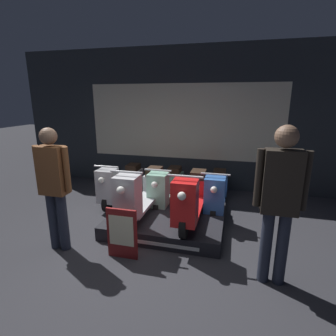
{
  "coord_description": "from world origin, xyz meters",
  "views": [
    {
      "loc": [
        1.2,
        -2.89,
        2.08
      ],
      "look_at": [
        0.07,
        1.46,
        0.88
      ],
      "focal_mm": 28.0,
      "sensor_mm": 36.0,
      "label": 1
    }
  ],
  "objects_px": {
    "scooter_backrow_0": "(122,183)",
    "scooter_backrow_1": "(167,187)",
    "person_right_browsing": "(280,196)",
    "scooter_display_right": "(192,196)",
    "person_left_browsing": "(54,182)",
    "scooter_display_left": "(143,192)",
    "scooter_backrow_2": "(217,191)",
    "price_sign_board": "(122,234)"
  },
  "relations": [
    {
      "from": "scooter_backrow_1",
      "to": "scooter_display_left",
      "type": "bearing_deg",
      "value": -100.43
    },
    {
      "from": "person_left_browsing",
      "to": "person_right_browsing",
      "type": "xyz_separation_m",
      "value": [
        2.83,
        -0.0,
        0.08
      ]
    },
    {
      "from": "scooter_backrow_1",
      "to": "price_sign_board",
      "type": "relative_size",
      "value": 2.5
    },
    {
      "from": "scooter_display_left",
      "to": "person_left_browsing",
      "type": "xyz_separation_m",
      "value": [
        -0.89,
        -1.01,
        0.42
      ]
    },
    {
      "from": "price_sign_board",
      "to": "scooter_backrow_1",
      "type": "bearing_deg",
      "value": 86.89
    },
    {
      "from": "scooter_backrow_0",
      "to": "scooter_backrow_1",
      "type": "bearing_deg",
      "value": 0.0
    },
    {
      "from": "person_left_browsing",
      "to": "person_right_browsing",
      "type": "relative_size",
      "value": 0.94
    },
    {
      "from": "person_left_browsing",
      "to": "price_sign_board",
      "type": "xyz_separation_m",
      "value": [
        0.96,
        0.01,
        -0.64
      ]
    },
    {
      "from": "scooter_backrow_1",
      "to": "price_sign_board",
      "type": "bearing_deg",
      "value": -93.11
    },
    {
      "from": "scooter_backrow_0",
      "to": "person_left_browsing",
      "type": "relative_size",
      "value": 1.02
    },
    {
      "from": "scooter_backrow_0",
      "to": "price_sign_board",
      "type": "distance_m",
      "value": 2.14
    },
    {
      "from": "scooter_backrow_1",
      "to": "person_left_browsing",
      "type": "relative_size",
      "value": 1.02
    },
    {
      "from": "scooter_backrow_1",
      "to": "price_sign_board",
      "type": "xyz_separation_m",
      "value": [
        -0.11,
        -1.95,
        -0.0
      ]
    },
    {
      "from": "scooter_backrow_0",
      "to": "scooter_backrow_1",
      "type": "distance_m",
      "value": 0.98
    },
    {
      "from": "scooter_backrow_0",
      "to": "scooter_backrow_1",
      "type": "relative_size",
      "value": 1.0
    },
    {
      "from": "person_left_browsing",
      "to": "scooter_backrow_2",
      "type": "bearing_deg",
      "value": 43.63
    },
    {
      "from": "person_right_browsing",
      "to": "scooter_display_left",
      "type": "bearing_deg",
      "value": 152.39
    },
    {
      "from": "scooter_display_left",
      "to": "scooter_display_right",
      "type": "distance_m",
      "value": 0.83
    },
    {
      "from": "scooter_backrow_1",
      "to": "person_left_browsing",
      "type": "height_order",
      "value": "person_left_browsing"
    },
    {
      "from": "scooter_display_left",
      "to": "price_sign_board",
      "type": "distance_m",
      "value": 1.03
    },
    {
      "from": "person_right_browsing",
      "to": "price_sign_board",
      "type": "relative_size",
      "value": 2.6
    },
    {
      "from": "scooter_backrow_1",
      "to": "scooter_backrow_2",
      "type": "xyz_separation_m",
      "value": [
        0.98,
        0.0,
        0.0
      ]
    },
    {
      "from": "scooter_display_left",
      "to": "price_sign_board",
      "type": "height_order",
      "value": "scooter_display_left"
    },
    {
      "from": "scooter_backrow_0",
      "to": "person_left_browsing",
      "type": "bearing_deg",
      "value": -92.37
    },
    {
      "from": "scooter_backrow_2",
      "to": "person_left_browsing",
      "type": "relative_size",
      "value": 1.02
    },
    {
      "from": "person_left_browsing",
      "to": "price_sign_board",
      "type": "relative_size",
      "value": 2.45
    },
    {
      "from": "scooter_display_right",
      "to": "person_right_browsing",
      "type": "bearing_deg",
      "value": -42.48
    },
    {
      "from": "scooter_backrow_0",
      "to": "person_left_browsing",
      "type": "height_order",
      "value": "person_left_browsing"
    },
    {
      "from": "scooter_display_left",
      "to": "scooter_backrow_0",
      "type": "distance_m",
      "value": 1.26
    },
    {
      "from": "person_right_browsing",
      "to": "scooter_backrow_1",
      "type": "bearing_deg",
      "value": 132.07
    },
    {
      "from": "scooter_display_left",
      "to": "scooter_display_right",
      "type": "height_order",
      "value": "same"
    },
    {
      "from": "scooter_display_left",
      "to": "scooter_backrow_0",
      "type": "height_order",
      "value": "scooter_display_left"
    },
    {
      "from": "scooter_backrow_0",
      "to": "scooter_display_left",
      "type": "bearing_deg",
      "value": -49.24
    },
    {
      "from": "scooter_backrow_0",
      "to": "person_right_browsing",
      "type": "height_order",
      "value": "person_right_browsing"
    },
    {
      "from": "scooter_backrow_1",
      "to": "person_right_browsing",
      "type": "height_order",
      "value": "person_right_browsing"
    },
    {
      "from": "scooter_display_right",
      "to": "person_left_browsing",
      "type": "bearing_deg",
      "value": -149.55
    },
    {
      "from": "scooter_display_left",
      "to": "scooter_backrow_1",
      "type": "distance_m",
      "value": 0.98
    },
    {
      "from": "scooter_display_right",
      "to": "price_sign_board",
      "type": "relative_size",
      "value": 2.5
    },
    {
      "from": "scooter_backrow_2",
      "to": "scooter_display_left",
      "type": "bearing_deg",
      "value": -140.89
    },
    {
      "from": "scooter_backrow_0",
      "to": "person_right_browsing",
      "type": "xyz_separation_m",
      "value": [
        2.75,
        -1.95,
        0.71
      ]
    },
    {
      "from": "scooter_backrow_0",
      "to": "scooter_backrow_2",
      "type": "relative_size",
      "value": 1.0
    },
    {
      "from": "scooter_backrow_2",
      "to": "price_sign_board",
      "type": "bearing_deg",
      "value": -119.23
    }
  ]
}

